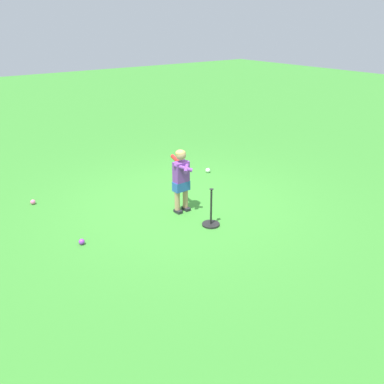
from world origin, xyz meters
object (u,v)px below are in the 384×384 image
at_px(play_ball_midfield, 33,202).
at_px(child_batter, 181,175).
at_px(play_ball_far_left, 208,170).
at_px(batting_tee, 211,219).
at_px(play_ball_center_lawn, 82,242).

bearing_deg(play_ball_midfield, child_batter, 137.29).
bearing_deg(play_ball_far_left, batting_tee, 52.31).
bearing_deg(batting_tee, play_ball_midfield, -51.35).
bearing_deg(batting_tee, child_batter, -84.95).
bearing_deg(play_ball_midfield, play_ball_center_lawn, 93.61).
xyz_separation_m(play_ball_far_left, play_ball_midfield, (3.49, -0.57, -0.01)).
xyz_separation_m(play_ball_center_lawn, batting_tee, (-1.88, 0.65, 0.06)).
distance_m(child_batter, play_ball_midfield, 2.71).
bearing_deg(play_ball_far_left, play_ball_center_lawn, 20.81).
xyz_separation_m(child_batter, batting_tee, (-0.06, 0.71, -0.55)).
relative_size(play_ball_center_lawn, play_ball_far_left, 0.90).
distance_m(play_ball_midfield, batting_tee, 3.20).
xyz_separation_m(child_batter, play_ball_center_lawn, (1.82, 0.07, -0.61)).
relative_size(play_ball_center_lawn, play_ball_midfield, 1.01).
bearing_deg(child_batter, play_ball_center_lawn, 2.05).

